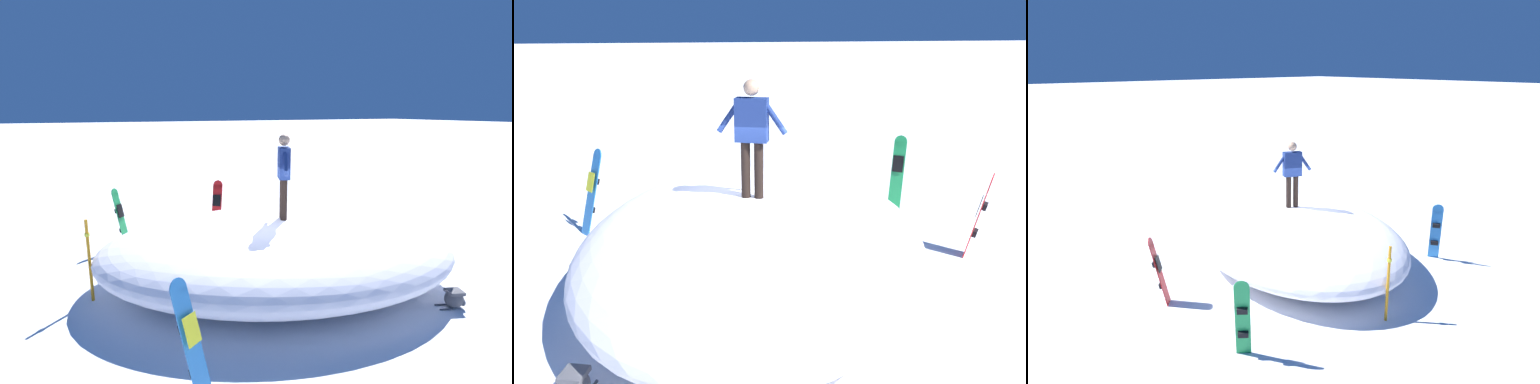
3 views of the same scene
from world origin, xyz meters
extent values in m
plane|color=white|center=(0.00, 0.00, 0.00)|extent=(240.00, 240.00, 0.00)
ellipsoid|color=white|center=(-0.57, -0.37, 0.70)|extent=(8.68, 7.13, 1.41)
cylinder|color=black|center=(-0.64, -0.23, 1.84)|extent=(0.14, 0.14, 0.86)
cylinder|color=black|center=(-0.72, -0.41, 1.84)|extent=(0.14, 0.14, 0.86)
cube|color=navy|center=(-0.68, -0.32, 2.59)|extent=(0.39, 0.52, 0.64)
sphere|color=tan|center=(-0.68, -0.32, 3.05)|extent=(0.23, 0.23, 0.23)
cylinder|color=navy|center=(-0.55, -0.02, 2.64)|extent=(0.23, 0.41, 0.53)
cylinder|color=navy|center=(-0.80, -0.62, 2.64)|extent=(0.23, 0.41, 0.53)
cube|color=red|center=(-0.57, -4.27, 0.70)|extent=(0.43, 0.43, 1.41)
cylinder|color=red|center=(-0.66, -4.39, 1.41)|extent=(0.28, 0.25, 0.30)
cube|color=black|center=(-0.58, -4.28, 0.96)|extent=(0.24, 0.22, 0.34)
cube|color=black|center=(-0.63, -4.35, 0.96)|extent=(0.20, 0.19, 0.12)
cube|color=black|center=(-0.56, -4.26, 0.45)|extent=(0.20, 0.19, 0.12)
cube|color=#1E8C47|center=(2.21, -4.07, 0.73)|extent=(0.41, 0.40, 1.47)
cylinder|color=#1E8C47|center=(2.33, -4.16, 1.47)|extent=(0.23, 0.26, 0.27)
cube|color=black|center=(2.22, -4.08, 1.00)|extent=(0.20, 0.23, 0.35)
cube|color=black|center=(2.29, -4.13, 1.00)|extent=(0.19, 0.21, 0.12)
cube|color=black|center=(2.21, -4.07, 0.47)|extent=(0.19, 0.21, 0.12)
cube|color=#2672BF|center=(2.05, 2.36, 0.75)|extent=(0.47, 0.52, 1.51)
cylinder|color=#2672BF|center=(2.17, 2.19, 1.51)|extent=(0.29, 0.23, 0.28)
cube|color=yellow|center=(2.06, 2.35, 1.02)|extent=(0.26, 0.22, 0.36)
cube|color=black|center=(2.12, 2.26, 1.02)|extent=(0.21, 0.19, 0.12)
cube|color=black|center=(2.03, 2.39, 0.48)|extent=(0.21, 0.19, 0.12)
cube|color=#4C4C51|center=(-3.04, 2.07, 0.32)|extent=(0.36, 0.35, 0.06)
cylinder|color=orange|center=(3.11, -1.09, 0.82)|extent=(0.06, 0.06, 1.64)
cylinder|color=yellow|center=(3.11, -1.09, 1.35)|extent=(0.10, 0.10, 0.06)
camera|label=1|loc=(3.14, 6.51, 3.64)|focal=26.99mm
camera|label=2|loc=(-8.23, 1.02, 3.90)|focal=37.33mm
camera|label=3|loc=(8.24, -8.31, 5.16)|focal=32.75mm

